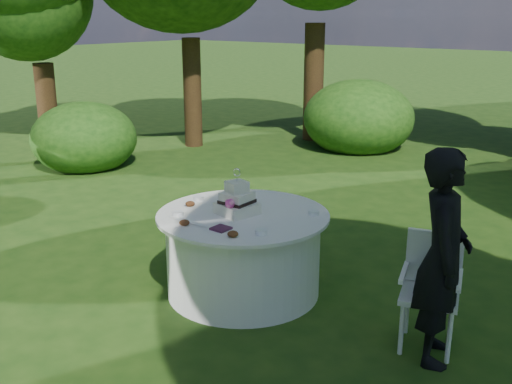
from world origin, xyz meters
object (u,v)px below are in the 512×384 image
Objects in this scene: napkins at (221,228)px; table at (243,253)px; cake at (237,202)px; guest at (443,257)px; chair at (431,282)px.

napkins is 0.60m from table.
napkins is 0.33× the size of cake.
table is at bearing 46.29° from cake.
guest is at bearing 15.51° from napkins.
cake is at bearing -172.05° from chair.
guest is 1.88m from cake.
table is 0.50m from cake.
chair is at bearing 6.83° from table.
chair is (-0.13, 0.16, -0.29)m from guest.
cake is (-0.04, -0.04, 0.50)m from table.
chair is (1.71, 0.20, 0.13)m from table.
guest is 0.36m from chair.
cake is at bearing -133.71° from table.
napkins is at bearing 84.48° from guest.
napkins reaches higher than table.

